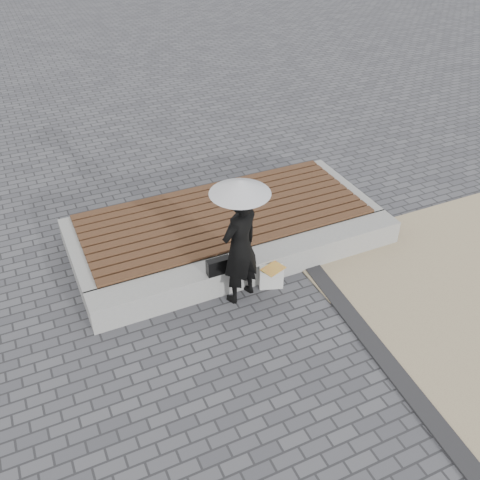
{
  "coord_description": "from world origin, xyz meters",
  "views": [
    {
      "loc": [
        -2.9,
        -4.1,
        5.24
      ],
      "look_at": [
        -0.41,
        1.27,
        1.0
      ],
      "focal_mm": 40.57,
      "sensor_mm": 36.0,
      "label": 1
    }
  ],
  "objects_px": {
    "seating_ledge": "(255,265)",
    "woman": "(240,247)",
    "handbag": "(218,266)",
    "parasol": "(240,187)",
    "canvas_tote": "(271,277)"
  },
  "relations": [
    {
      "from": "seating_ledge",
      "to": "canvas_tote",
      "type": "height_order",
      "value": "seating_ledge"
    },
    {
      "from": "woman",
      "to": "handbag",
      "type": "xyz_separation_m",
      "value": [
        -0.26,
        0.16,
        -0.36
      ]
    },
    {
      "from": "woman",
      "to": "parasol",
      "type": "distance_m",
      "value": 0.95
    },
    {
      "from": "seating_ledge",
      "to": "handbag",
      "type": "distance_m",
      "value": 0.75
    },
    {
      "from": "handbag",
      "to": "seating_ledge",
      "type": "bearing_deg",
      "value": 13.69
    },
    {
      "from": "handbag",
      "to": "woman",
      "type": "bearing_deg",
      "value": -32.44
    },
    {
      "from": "seating_ledge",
      "to": "parasol",
      "type": "height_order",
      "value": "parasol"
    },
    {
      "from": "seating_ledge",
      "to": "canvas_tote",
      "type": "relative_size",
      "value": 13.7
    },
    {
      "from": "parasol",
      "to": "handbag",
      "type": "height_order",
      "value": "parasol"
    },
    {
      "from": "parasol",
      "to": "seating_ledge",
      "type": "bearing_deg",
      "value": 38.88
    },
    {
      "from": "woman",
      "to": "canvas_tote",
      "type": "height_order",
      "value": "woman"
    },
    {
      "from": "parasol",
      "to": "canvas_tote",
      "type": "xyz_separation_m",
      "value": [
        0.5,
        0.0,
        -1.64
      ]
    },
    {
      "from": "woman",
      "to": "parasol",
      "type": "height_order",
      "value": "parasol"
    },
    {
      "from": "woman",
      "to": "canvas_tote",
      "type": "xyz_separation_m",
      "value": [
        0.5,
        0.0,
        -0.69
      ]
    },
    {
      "from": "seating_ledge",
      "to": "woman",
      "type": "height_order",
      "value": "woman"
    }
  ]
}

